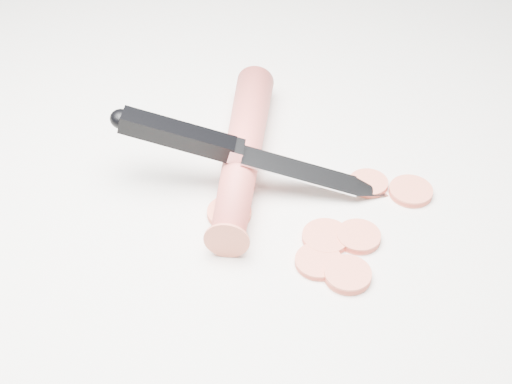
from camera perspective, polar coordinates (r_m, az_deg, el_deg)
ground at (r=0.59m, az=1.16°, el=-0.98°), size 2.40×2.40×0.00m
carrot at (r=0.62m, az=-1.05°, el=3.31°), size 0.16×0.18×0.03m
carrot_slice_0 at (r=0.55m, az=5.02°, el=-5.56°), size 0.04×0.04×0.01m
carrot_slice_1 at (r=0.56m, az=5.62°, el=-3.61°), size 0.04×0.04×0.01m
carrot_slice_2 at (r=0.57m, az=8.20°, el=-3.56°), size 0.03×0.03×0.01m
carrot_slice_3 at (r=0.61m, az=8.98°, el=0.69°), size 0.03×0.03×0.01m
carrot_slice_4 at (r=0.61m, az=12.28°, el=0.06°), size 0.04×0.04×0.01m
carrot_slice_5 at (r=0.58m, az=-2.15°, el=-1.67°), size 0.04×0.04×0.01m
carrot_slice_6 at (r=0.54m, az=7.34°, el=-6.59°), size 0.04×0.04×0.01m
kitchen_knife at (r=0.59m, az=-0.30°, el=3.18°), size 0.20×0.17×0.07m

